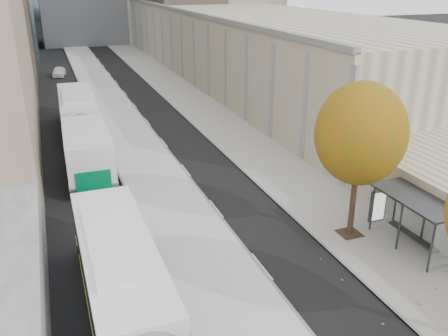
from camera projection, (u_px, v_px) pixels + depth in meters
name	position (u px, v px, depth m)	size (l,w,h in m)	color
bus_platform	(124.00, 127.00, 40.15)	(4.25, 150.00, 0.15)	#B1B1B1
sidewalk	(213.00, 118.00, 42.77)	(4.75, 150.00, 0.08)	gray
building_tan	(220.00, 34.00, 70.15)	(18.00, 92.00, 8.00)	gray
bus_shelter	(419.00, 206.00, 21.61)	(1.90, 4.40, 2.53)	#383A3F
tree_c	(361.00, 134.00, 21.55)	(4.20, 4.20, 7.28)	black
bus_far	(82.00, 127.00, 34.69)	(3.15, 18.69, 3.11)	silver
distant_car	(59.00, 72.00, 60.54)	(1.43, 3.54, 1.21)	white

